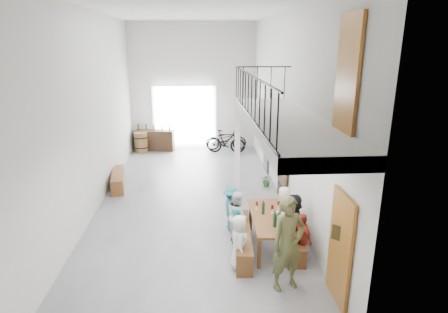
{
  "coord_description": "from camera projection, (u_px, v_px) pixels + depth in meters",
  "views": [
    {
      "loc": [
        0.2,
        -10.69,
        4.58
      ],
      "look_at": [
        0.92,
        -0.5,
        1.49
      ],
      "focal_mm": 30.0,
      "sensor_mm": 36.0,
      "label": 1
    }
  ],
  "objects": [
    {
      "name": "floor",
      "position": [
        193.0,
        199.0,
        11.52
      ],
      "size": [
        12.0,
        12.0,
        0.0
      ],
      "primitive_type": "plane",
      "color": "slate",
      "rests_on": "ground"
    },
    {
      "name": "tableware",
      "position": [
        274.0,
        214.0,
        8.33
      ],
      "size": [
        0.6,
        0.98,
        0.35
      ],
      "color": "#103217",
      "rests_on": "tasting_table"
    },
    {
      "name": "guest_left_b",
      "position": [
        237.0,
        231.0,
        8.35
      ],
      "size": [
        0.33,
        0.45,
        1.14
      ],
      "primitive_type": "imported",
      "rotation": [
        0.0,
        0.0,
        1.72
      ],
      "color": "#226973",
      "rests_on": "ground"
    },
    {
      "name": "guest_left_d",
      "position": [
        231.0,
        208.0,
        9.45
      ],
      "size": [
        0.52,
        0.81,
        1.18
      ],
      "primitive_type": "imported",
      "rotation": [
        0.0,
        0.0,
        1.69
      ],
      "color": "#226973",
      "rests_on": "ground"
    },
    {
      "name": "bicycle_far",
      "position": [
        226.0,
        141.0,
        16.23
      ],
      "size": [
        1.74,
        0.75,
        1.01
      ],
      "primitive_type": "imported",
      "rotation": [
        0.0,
        0.0,
        1.4
      ],
      "color": "black",
      "rests_on": "ground"
    },
    {
      "name": "serving_counter",
      "position": [
        155.0,
        140.0,
        16.66
      ],
      "size": [
        1.77,
        0.75,
        0.9
      ],
      "primitive_type": "cube",
      "rotation": [
        0.0,
        0.0,
        -0.17
      ],
      "color": "#3B2516",
      "rests_on": "ground"
    },
    {
      "name": "guest_right_b",
      "position": [
        293.0,
        220.0,
        8.68
      ],
      "size": [
        0.79,
        1.27,
        1.3
      ],
      "primitive_type": "imported",
      "rotation": [
        0.0,
        0.0,
        -1.93
      ],
      "color": "black",
      "rests_on": "ground"
    },
    {
      "name": "bench_inner",
      "position": [
        243.0,
        240.0,
        8.6
      ],
      "size": [
        0.52,
        2.22,
        0.51
      ],
      "primitive_type": "cube",
      "rotation": [
        0.0,
        0.0,
        -0.08
      ],
      "color": "brown",
      "rests_on": "ground"
    },
    {
      "name": "side_bench",
      "position": [
        118.0,
        180.0,
        12.41
      ],
      "size": [
        0.68,
        1.8,
        0.5
      ],
      "primitive_type": "cube",
      "rotation": [
        0.0,
        0.0,
        0.17
      ],
      "color": "brown",
      "rests_on": "ground"
    },
    {
      "name": "guest_right_a",
      "position": [
        301.0,
        238.0,
        8.07
      ],
      "size": [
        0.48,
        0.72,
        1.13
      ],
      "primitive_type": "imported",
      "rotation": [
        0.0,
        0.0,
        -1.23
      ],
      "color": "#9D2D1A",
      "rests_on": "ground"
    },
    {
      "name": "room_walls",
      "position": [
        190.0,
        82.0,
        10.49
      ],
      "size": [
        12.0,
        12.0,
        12.0
      ],
      "color": "silver",
      "rests_on": "ground"
    },
    {
      "name": "counter_bottles",
      "position": [
        154.0,
        127.0,
        16.47
      ],
      "size": [
        1.45,
        0.29,
        0.28
      ],
      "color": "#103217",
      "rests_on": "serving_counter"
    },
    {
      "name": "guest_left_c",
      "position": [
        237.0,
        215.0,
        9.0
      ],
      "size": [
        0.59,
        0.69,
        1.23
      ],
      "primitive_type": "imported",
      "rotation": [
        0.0,
        0.0,
        1.79
      ],
      "color": "white",
      "rests_on": "ground"
    },
    {
      "name": "tasting_table",
      "position": [
        270.0,
        219.0,
        8.59
      ],
      "size": [
        0.87,
        2.01,
        0.79
      ],
      "rotation": [
        0.0,
        0.0,
        -0.03
      ],
      "color": "brown",
      "rests_on": "ground"
    },
    {
      "name": "guest_left_a",
      "position": [
        239.0,
        242.0,
        7.81
      ],
      "size": [
        0.4,
        0.6,
        1.2
      ],
      "primitive_type": "imported",
      "rotation": [
        0.0,
        0.0,
        1.55
      ],
      "color": "white",
      "rests_on": "ground"
    },
    {
      "name": "balcony",
      "position": [
        283.0,
        124.0,
        7.81
      ],
      "size": [
        1.52,
        5.62,
        4.0
      ],
      "color": "white",
      "rests_on": "ground"
    },
    {
      "name": "host_standing",
      "position": [
        288.0,
        243.0,
        7.08
      ],
      "size": [
        0.8,
        0.65,
        1.91
      ],
      "primitive_type": "imported",
      "rotation": [
        0.0,
        0.0,
        0.31
      ],
      "color": "brown",
      "rests_on": "ground"
    },
    {
      "name": "bench_wall",
      "position": [
        295.0,
        238.0,
        8.76
      ],
      "size": [
        0.48,
        1.94,
        0.44
      ],
      "primitive_type": "cube",
      "rotation": [
        0.0,
        0.0,
        -0.12
      ],
      "color": "brown",
      "rests_on": "ground"
    },
    {
      "name": "bicycle_near",
      "position": [
        226.0,
        140.0,
        16.68
      ],
      "size": [
        1.82,
        0.66,
        0.95
      ],
      "primitive_type": "imported",
      "rotation": [
        0.0,
        0.0,
        1.56
      ],
      "color": "black",
      "rests_on": "ground"
    },
    {
      "name": "guest_right_c",
      "position": [
        284.0,
        209.0,
        9.41
      ],
      "size": [
        0.43,
        0.61,
        1.18
      ],
      "primitive_type": "imported",
      "rotation": [
        0.0,
        0.0,
        -1.66
      ],
      "color": "white",
      "rests_on": "ground"
    },
    {
      "name": "oak_barrel",
      "position": [
        141.0,
        142.0,
        16.39
      ],
      "size": [
        0.6,
        0.6,
        0.88
      ],
      "color": "brown",
      "rests_on": "ground"
    },
    {
      "name": "right_wall_decor",
      "position": [
        298.0,
        161.0,
        9.41
      ],
      "size": [
        0.07,
        8.28,
        5.07
      ],
      "color": "#9F6223",
      "rests_on": "ground"
    },
    {
      "name": "gateway_portal",
      "position": [
        185.0,
        118.0,
        16.76
      ],
      "size": [
        2.8,
        0.08,
        2.8
      ],
      "primitive_type": "cube",
      "color": "white",
      "rests_on": "ground"
    },
    {
      "name": "potted_plant",
      "position": [
        267.0,
        180.0,
        12.46
      ],
      "size": [
        0.42,
        0.38,
        0.43
      ],
      "primitive_type": "imported",
      "rotation": [
        0.0,
        0.0,
        -0.12
      ],
      "color": "#1A4C17",
      "rests_on": "ground"
    }
  ]
}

